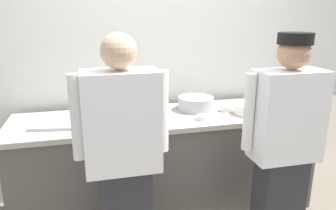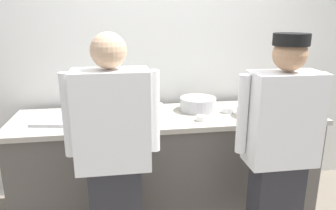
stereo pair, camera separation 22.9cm
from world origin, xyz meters
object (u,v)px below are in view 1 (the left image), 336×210
(chef_near_left, at_px, (123,158))
(ramekin_yellow_sauce, at_px, (202,117))
(squeeze_bottle_secondary, at_px, (280,97))
(chefs_knife, at_px, (251,105))
(mixing_bowl_steel, at_px, (196,103))
(squeeze_bottle_spare, at_px, (286,103))
(ramekin_green_sauce, at_px, (156,106))
(ramekin_orange_sauce, at_px, (226,108))
(squeeze_bottle_primary, at_px, (140,105))
(chef_center, at_px, (284,146))
(sheet_tray, at_px, (66,122))
(deli_cup, at_px, (136,104))
(ramekin_red_sauce, at_px, (137,118))
(plate_stack_front, at_px, (248,109))

(chef_near_left, distance_m, ramekin_yellow_sauce, 0.84)
(squeeze_bottle_secondary, bearing_deg, chefs_knife, 167.00)
(mixing_bowl_steel, distance_m, squeeze_bottle_spare, 0.76)
(ramekin_green_sauce, bearing_deg, ramekin_orange_sauce, -19.66)
(squeeze_bottle_primary, bearing_deg, chefs_knife, 1.45)
(chefs_knife, bearing_deg, ramekin_orange_sauce, -161.63)
(chef_center, distance_m, chefs_knife, 0.84)
(mixing_bowl_steel, height_order, chefs_knife, mixing_bowl_steel)
(mixing_bowl_steel, bearing_deg, ramekin_yellow_sauce, -98.34)
(sheet_tray, bearing_deg, chef_near_left, -59.75)
(squeeze_bottle_secondary, height_order, ramekin_yellow_sauce, squeeze_bottle_secondary)
(chef_center, xyz_separation_m, deli_cup, (-0.87, 0.94, 0.09))
(mixing_bowl_steel, xyz_separation_m, ramekin_yellow_sauce, (-0.04, -0.28, -0.03))
(sheet_tray, bearing_deg, squeeze_bottle_primary, 7.40)
(chefs_knife, bearing_deg, ramekin_red_sauce, -171.67)
(squeeze_bottle_secondary, xyz_separation_m, chefs_knife, (-0.26, 0.06, -0.08))
(squeeze_bottle_primary, xyz_separation_m, squeeze_bottle_secondary, (1.30, -0.03, 0.00))
(ramekin_red_sauce, height_order, chefs_knife, ramekin_red_sauce)
(plate_stack_front, bearing_deg, chef_center, -93.68)
(chef_near_left, distance_m, mixing_bowl_steel, 1.06)
(ramekin_yellow_sauce, distance_m, chefs_knife, 0.63)
(squeeze_bottle_secondary, bearing_deg, squeeze_bottle_primary, 178.48)
(ramekin_red_sauce, xyz_separation_m, ramekin_green_sauce, (0.21, 0.27, 0.01))
(ramekin_yellow_sauce, bearing_deg, squeeze_bottle_secondary, 14.00)
(chef_center, bearing_deg, deli_cup, 132.84)
(ramekin_orange_sauce, relative_size, chefs_knife, 0.35)
(plate_stack_front, bearing_deg, ramekin_orange_sauce, 141.55)
(ramekin_green_sauce, height_order, deli_cup, deli_cup)
(ramekin_green_sauce, relative_size, ramekin_yellow_sauce, 0.99)
(squeeze_bottle_primary, height_order, ramekin_red_sauce, squeeze_bottle_primary)
(mixing_bowl_steel, bearing_deg, squeeze_bottle_primary, -175.31)
(chef_center, xyz_separation_m, ramekin_yellow_sauce, (-0.39, 0.55, 0.06))
(ramekin_green_sauce, bearing_deg, plate_stack_front, -24.07)
(ramekin_green_sauce, bearing_deg, squeeze_bottle_primary, -141.33)
(chef_center, bearing_deg, ramekin_red_sauce, 143.75)
(squeeze_bottle_spare, distance_m, chefs_knife, 0.35)
(deli_cup, bearing_deg, chefs_knife, -6.45)
(squeeze_bottle_spare, relative_size, ramekin_orange_sauce, 2.11)
(sheet_tray, relative_size, ramekin_yellow_sauce, 5.79)
(squeeze_bottle_spare, height_order, deli_cup, squeeze_bottle_spare)
(ramekin_yellow_sauce, bearing_deg, mixing_bowl_steel, 81.66)
(ramekin_orange_sauce, xyz_separation_m, chefs_knife, (0.29, 0.10, -0.02))
(squeeze_bottle_secondary, relative_size, deli_cup, 1.67)
(ramekin_orange_sauce, relative_size, deli_cup, 0.89)
(squeeze_bottle_primary, xyz_separation_m, deli_cup, (-0.01, 0.15, -0.03))
(squeeze_bottle_primary, xyz_separation_m, chefs_knife, (1.04, 0.03, -0.08))
(ramekin_red_sauce, distance_m, ramekin_green_sauce, 0.34)
(ramekin_red_sauce, bearing_deg, ramekin_yellow_sauce, -12.14)
(sheet_tray, relative_size, chefs_knife, 1.73)
(chefs_knife, bearing_deg, sheet_tray, -176.38)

